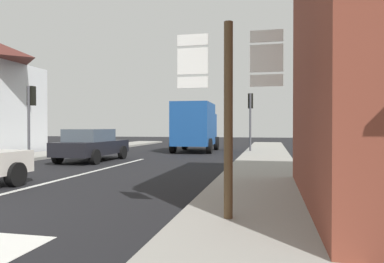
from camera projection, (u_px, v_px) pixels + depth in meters
ground_plane at (127, 163)px, 15.36m from camera, size 80.00×80.00×0.00m
sidewalk_right at (263, 171)px, 12.16m from camera, size 2.47×44.00×0.14m
lane_centre_stripe at (78, 175)px, 11.46m from camera, size 0.16×12.00×0.01m
sedan_far at (92, 145)px, 16.23m from camera, size 2.04×4.23×1.47m
delivery_truck at (195, 126)px, 22.52m from camera, size 2.60×5.06×3.05m
route_sign_post at (228, 105)px, 5.55m from camera, size 1.66×0.14×3.20m
traffic_light_far_right at (250, 109)px, 21.47m from camera, size 0.30×0.49×3.59m
traffic_light_near_left at (31, 105)px, 16.63m from camera, size 0.30×0.49×3.48m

